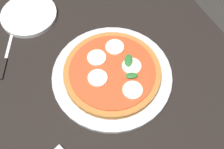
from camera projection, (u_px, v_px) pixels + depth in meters
ground_plane at (94, 133)px, 1.45m from camera, size 6.00×6.00×0.00m
dining_table at (84, 72)px, 0.91m from camera, size 1.46×0.87×0.72m
serving_tray at (112, 75)px, 0.79m from camera, size 0.34×0.34×0.01m
pizza at (112, 72)px, 0.78m from camera, size 0.27×0.27×0.03m
plate_white at (29, 15)px, 0.90m from camera, size 0.18×0.18×0.01m
knife at (6, 59)px, 0.82m from camera, size 0.17×0.10×0.01m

